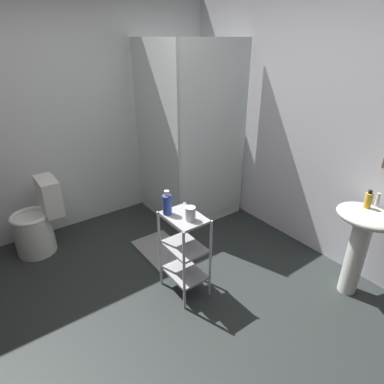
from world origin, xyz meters
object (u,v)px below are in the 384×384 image
shampoo_bottle_blue (167,204)px  hand_soap_bottle (368,200)px  shower_stall (188,178)px  storage_cart (184,248)px  bath_mat (161,249)px  toilet (38,223)px  rinse_cup (190,214)px  pedestal_sink (361,234)px

shampoo_bottle_blue → hand_soap_bottle: bearing=53.1°
shower_stall → storage_cart: 1.37m
shower_stall → bath_mat: 0.96m
storage_cart → bath_mat: (-0.61, 0.12, -0.43)m
shower_stall → toilet: bearing=-98.6°
toilet → shampoo_bottle_blue: (1.24, 0.77, 0.51)m
rinse_cup → hand_soap_bottle: bearing=56.8°
shower_stall → shampoo_bottle_blue: 1.39m
pedestal_sink → hand_soap_bottle: size_ratio=5.56×
toilet → hand_soap_bottle: (2.17, 2.01, 0.56)m
shower_stall → bath_mat: size_ratio=3.33×
shower_stall → pedestal_sink: bearing=9.4°
shampoo_bottle_blue → bath_mat: 0.98m
rinse_cup → bath_mat: (-0.68, 0.12, -0.79)m
toilet → hand_soap_bottle: bearing=42.8°
toilet → rinse_cup: 1.73m
pedestal_sink → bath_mat: 1.86m
storage_cart → hand_soap_bottle: size_ratio=5.08×
storage_cart → rinse_cup: rinse_cup is taller
bath_mat → shower_stall: bearing=125.1°
hand_soap_bottle → rinse_cup: (-0.75, -1.15, -0.08)m
shower_stall → shampoo_bottle_blue: bearing=-42.4°
shower_stall → toilet: 1.70m
bath_mat → rinse_cup: bearing=-9.7°
storage_cart → toilet: bearing=-147.6°
storage_cart → hand_soap_bottle: hand_soap_bottle is taller
pedestal_sink → toilet: pedestal_sink is taller
toilet → storage_cart: toilet is taller
storage_cart → hand_soap_bottle: (0.82, 1.15, 0.44)m
pedestal_sink → toilet: 2.98m
pedestal_sink → rinse_cup: bearing=-124.4°
pedestal_sink → shower_stall: bearing=-170.6°
storage_cart → shampoo_bottle_blue: size_ratio=3.67×
toilet → bath_mat: size_ratio=1.27×
pedestal_sink → bath_mat: bearing=-145.1°
pedestal_sink → shampoo_bottle_blue: (-0.95, -1.22, 0.25)m
shower_stall → toilet: shower_stall is taller
bath_mat → hand_soap_bottle: bearing=35.7°
shower_stall → rinse_cup: 1.46m
storage_cart → shampoo_bottle_blue: shampoo_bottle_blue is taller
hand_soap_bottle → bath_mat: bearing=-144.3°
hand_soap_bottle → rinse_cup: 1.37m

